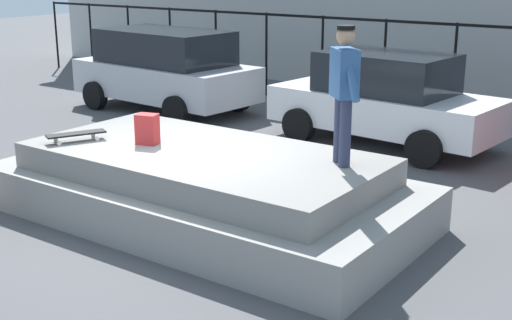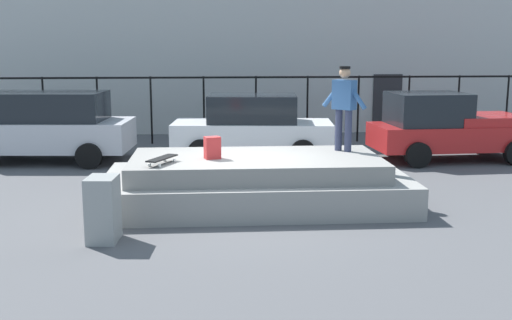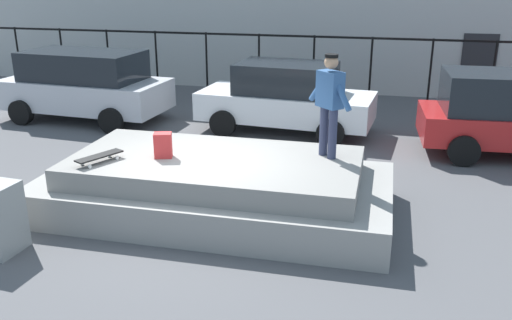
% 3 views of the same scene
% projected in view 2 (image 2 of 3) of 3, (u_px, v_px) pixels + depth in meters
% --- Properties ---
extents(ground_plane, '(60.00, 60.00, 0.00)m').
position_uv_depth(ground_plane, '(244.00, 207.00, 11.68)').
color(ground_plane, '#4C4C4F').
extents(concrete_ledge, '(5.70, 2.88, 0.93)m').
position_uv_depth(concrete_ledge, '(256.00, 183.00, 11.81)').
color(concrete_ledge, gray).
rests_on(concrete_ledge, ground_plane).
extents(skateboarder, '(0.78, 0.75, 1.66)m').
position_uv_depth(skateboarder, '(344.00, 102.00, 12.15)').
color(skateboarder, '#2D334C').
rests_on(skateboarder, concrete_ledge).
extents(skateboard, '(0.53, 0.80, 0.12)m').
position_uv_depth(skateboard, '(162.00, 159.00, 10.95)').
color(skateboard, black).
rests_on(skateboard, concrete_ledge).
extents(backpack, '(0.33, 0.27, 0.41)m').
position_uv_depth(backpack, '(212.00, 148.00, 11.45)').
color(backpack, red).
rests_on(backpack, concrete_ledge).
extents(car_silver_hatchback_near, '(4.43, 2.39, 1.81)m').
position_uv_depth(car_silver_hatchback_near, '(46.00, 125.00, 16.05)').
color(car_silver_hatchback_near, '#B7B7BC').
rests_on(car_silver_hatchback_near, ground_plane).
extents(car_white_sedan_mid, '(4.34, 2.29, 1.70)m').
position_uv_depth(car_white_sedan_mid, '(252.00, 126.00, 16.56)').
color(car_white_sedan_mid, white).
rests_on(car_white_sedan_mid, ground_plane).
extents(car_red_pickup_far, '(4.28, 2.19, 1.78)m').
position_uv_depth(car_red_pickup_far, '(448.00, 127.00, 16.27)').
color(car_red_pickup_far, '#B21E1E').
rests_on(car_red_pickup_far, ground_plane).
extents(utility_box, '(0.49, 0.63, 1.02)m').
position_uv_depth(utility_box, '(103.00, 209.00, 9.58)').
color(utility_box, gray).
rests_on(utility_box, ground_plane).
extents(fence_row, '(24.06, 0.06, 2.06)m').
position_uv_depth(fence_row, '(230.00, 99.00, 19.07)').
color(fence_row, black).
rests_on(fence_row, ground_plane).
extents(warehouse_building, '(28.06, 8.64, 7.22)m').
position_uv_depth(warehouse_building, '(224.00, 29.00, 24.69)').
color(warehouse_building, '#B2B2AD').
rests_on(warehouse_building, ground_plane).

